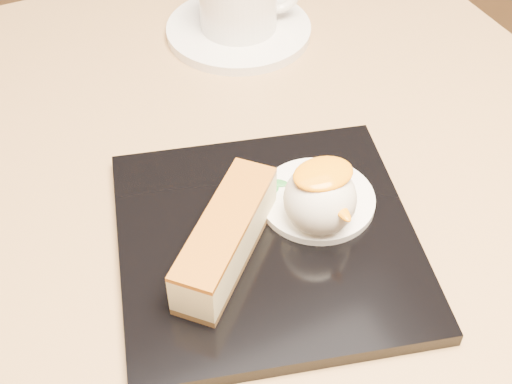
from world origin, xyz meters
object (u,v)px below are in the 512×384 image
table (207,342)px  cheesecake (226,238)px  saucer (239,30)px  ice_cream_scoop (320,199)px  dessert_plate (267,241)px

table → cheesecake: size_ratio=7.29×
table → cheesecake: (0.01, -0.04, 0.19)m
table → saucer: bearing=59.3°
ice_cream_scoop → dessert_plate: bearing=172.9°
table → dessert_plate: dessert_plate is taller
table → ice_cream_scoop: (0.08, -0.04, 0.19)m
dessert_plate → ice_cream_scoop: ice_cream_scoop is taller
cheesecake → saucer: 0.31m
dessert_plate → cheesecake: bearing=-171.9°
dessert_plate → cheesecake: (-0.04, -0.01, 0.03)m
dessert_plate → ice_cream_scoop: size_ratio=4.07×
dessert_plate → saucer: dessert_plate is taller
cheesecake → ice_cream_scoop: size_ratio=2.03×
ice_cream_scoop → saucer: ice_cream_scoop is taller
table → saucer: (0.14, 0.24, 0.16)m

